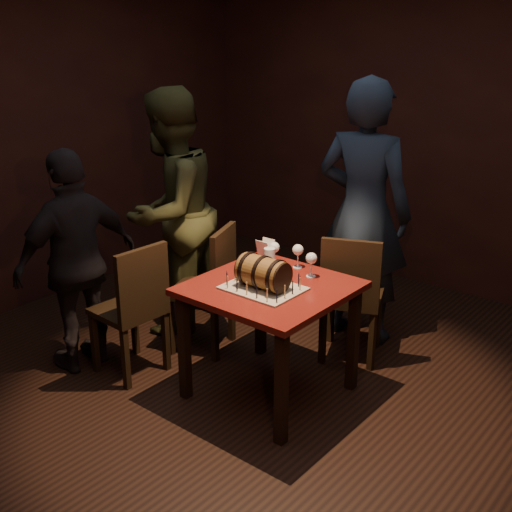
# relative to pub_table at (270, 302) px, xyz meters

# --- Properties ---
(room_shell) EXTENTS (5.04, 5.04, 2.80)m
(room_shell) POSITION_rel_pub_table_xyz_m (0.03, -0.13, 0.76)
(room_shell) COLOR black
(room_shell) RESTS_ON ground
(pub_table) EXTENTS (0.90, 0.90, 0.75)m
(pub_table) POSITION_rel_pub_table_xyz_m (0.00, 0.00, 0.00)
(pub_table) COLOR #54100E
(pub_table) RESTS_ON ground
(cake_board) EXTENTS (0.45, 0.35, 0.01)m
(cake_board) POSITION_rel_pub_table_xyz_m (0.01, -0.08, 0.12)
(cake_board) COLOR #A99D88
(cake_board) RESTS_ON pub_table
(barrel_cake) EXTENTS (0.35, 0.21, 0.21)m
(barrel_cake) POSITION_rel_pub_table_xyz_m (0.00, -0.08, 0.22)
(barrel_cake) COLOR brown
(barrel_cake) RESTS_ON cake_board
(birthday_candles) EXTENTS (0.40, 0.30, 0.09)m
(birthday_candles) POSITION_rel_pub_table_xyz_m (0.01, -0.08, 0.16)
(birthday_candles) COLOR #E1C586
(birthday_candles) RESTS_ON cake_board
(wine_glass_left) EXTENTS (0.07, 0.07, 0.16)m
(wine_glass_left) POSITION_rel_pub_table_xyz_m (-0.19, 0.29, 0.23)
(wine_glass_left) COLOR silver
(wine_glass_left) RESTS_ON pub_table
(wine_glass_mid) EXTENTS (0.07, 0.07, 0.16)m
(wine_glass_mid) POSITION_rel_pub_table_xyz_m (-0.05, 0.35, 0.23)
(wine_glass_mid) COLOR silver
(wine_glass_mid) RESTS_ON pub_table
(wine_glass_right) EXTENTS (0.07, 0.07, 0.16)m
(wine_glass_right) POSITION_rel_pub_table_xyz_m (0.11, 0.27, 0.23)
(wine_glass_right) COLOR silver
(wine_glass_right) RESTS_ON pub_table
(pint_of_ale) EXTENTS (0.07, 0.07, 0.15)m
(pint_of_ale) POSITION_rel_pub_table_xyz_m (-0.16, 0.19, 0.18)
(pint_of_ale) COLOR silver
(pint_of_ale) RESTS_ON pub_table
(menu_card) EXTENTS (0.10, 0.05, 0.13)m
(menu_card) POSITION_rel_pub_table_xyz_m (-0.32, 0.35, 0.17)
(menu_card) COLOR white
(menu_card) RESTS_ON pub_table
(chair_back) EXTENTS (0.52, 0.52, 0.93)m
(chair_back) POSITION_rel_pub_table_xyz_m (0.17, 0.68, -0.12)
(chair_back) COLOR black
(chair_back) RESTS_ON ground
(chair_left_rear) EXTENTS (0.52, 0.52, 0.93)m
(chair_left_rear) POSITION_rel_pub_table_xyz_m (-0.69, 0.20, -0.12)
(chair_left_rear) COLOR black
(chair_left_rear) RESTS_ON ground
(chair_left_front) EXTENTS (0.42, 0.42, 0.93)m
(chair_left_front) POSITION_rel_pub_table_xyz_m (-0.83, -0.38, -0.12)
(chair_left_front) COLOR black
(chair_left_front) RESTS_ON ground
(person_back) EXTENTS (0.76, 0.56, 1.93)m
(person_back) POSITION_rel_pub_table_xyz_m (0.00, 1.08, 0.33)
(person_back) COLOR #192232
(person_back) RESTS_ON ground
(person_left_rear) EXTENTS (0.87, 1.02, 1.84)m
(person_left_rear) POSITION_rel_pub_table_xyz_m (-1.21, 0.32, 0.28)
(person_left_rear) COLOR #38381C
(person_left_rear) RESTS_ON ground
(person_left_front) EXTENTS (0.45, 0.92, 1.52)m
(person_left_front) POSITION_rel_pub_table_xyz_m (-1.23, -0.52, 0.12)
(person_left_front) COLOR black
(person_left_front) RESTS_ON ground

